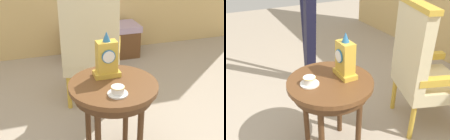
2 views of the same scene
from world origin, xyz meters
The scene contains 6 objects.
ground_plane centered at (0.00, 0.00, 0.00)m, with size 10.00×10.00×0.00m, color tan.
side_table centered at (0.09, 0.00, 0.57)m, with size 0.63×0.63×0.65m.
teacup_left centered at (0.07, -0.15, 0.68)m, with size 0.13×0.13×0.06m.
mantel_clock centered at (0.08, 0.13, 0.79)m, with size 0.19×0.11×0.34m.
armchair centered at (0.14, 0.84, 0.59)m, with size 0.69×0.68×1.14m.
harp centered at (-0.98, 0.25, 0.74)m, with size 0.40×0.24×1.82m.
Camera 2 is at (1.42, -0.64, 1.52)m, focal length 38.49 mm.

